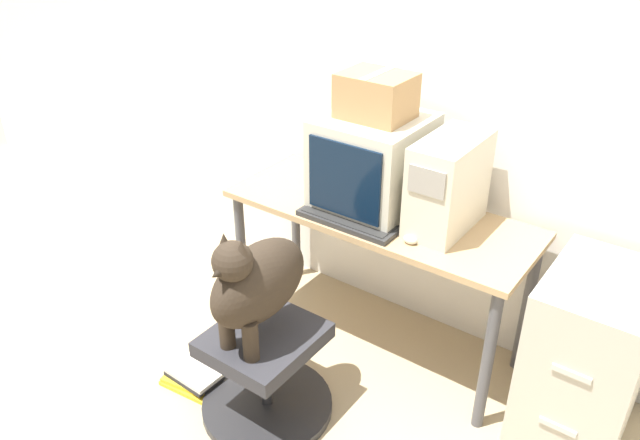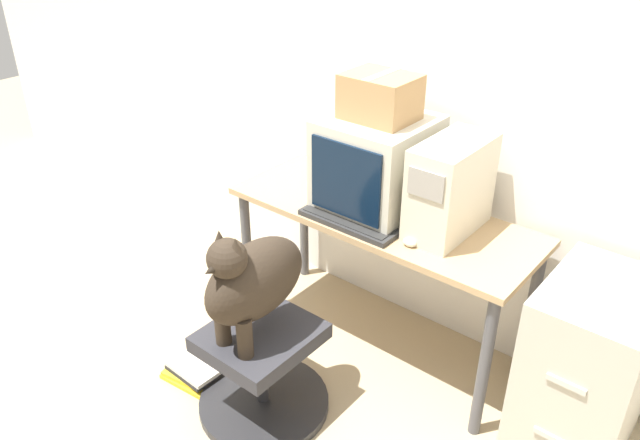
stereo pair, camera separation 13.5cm
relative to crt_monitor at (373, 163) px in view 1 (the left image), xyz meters
The scene contains 12 objects.
ground_plane 1.01m from the crt_monitor, 78.63° to the right, with size 12.00×12.00×0.00m, color tan.
wall_back 0.47m from the crt_monitor, 79.24° to the left, with size 8.00×0.05×2.60m.
desk 0.32m from the crt_monitor, 21.40° to the right, with size 1.45×0.56×0.75m.
crt_monitor is the anchor object (origin of this frame).
pc_tower 0.37m from the crt_monitor, ahead, with size 0.21×0.43×0.41m.
keyboard 0.29m from the crt_monitor, 86.62° to the right, with size 0.47×0.16×0.03m.
computer_mouse 0.42m from the crt_monitor, 32.26° to the right, with size 0.06×0.04×0.04m.
office_chair 1.05m from the crt_monitor, 94.79° to the right, with size 0.58×0.58×0.43m.
dog 0.79m from the crt_monitor, 94.61° to the right, with size 0.23×0.50×0.53m.
filing_cabinet 1.21m from the crt_monitor, ahead, with size 0.41×0.56×0.77m.
cardboard_box 0.31m from the crt_monitor, 90.00° to the left, with size 0.30×0.24×0.19m.
book_stack_floor 1.31m from the crt_monitor, 118.48° to the right, with size 0.29×0.19×0.08m.
Camera 1 is at (1.27, -1.92, 2.10)m, focal length 35.00 mm.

